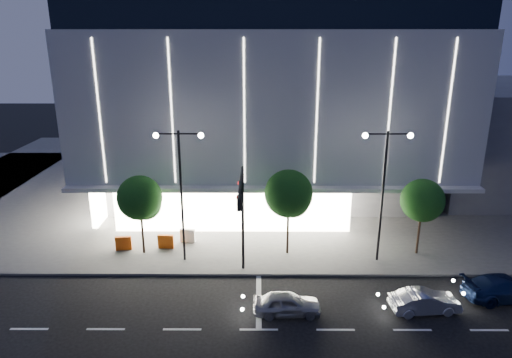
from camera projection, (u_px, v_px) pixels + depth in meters
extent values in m
plane|color=black|center=(223.00, 313.00, 25.18)|extent=(160.00, 160.00, 0.00)
cube|color=#474747|center=(287.00, 180.00, 48.01)|extent=(70.00, 40.00, 0.15)
cube|color=#4C4C51|center=(268.00, 162.00, 47.44)|extent=(28.00, 21.00, 4.00)
cube|color=#A1A2A7|center=(269.00, 92.00, 43.26)|extent=(30.00, 25.00, 11.00)
cube|color=black|center=(270.00, 13.00, 41.14)|extent=(29.40, 24.50, 3.00)
cube|color=white|center=(232.00, 209.00, 34.77)|extent=(18.00, 0.40, 3.60)
cube|color=white|center=(112.00, 186.00, 39.87)|extent=(0.40, 10.00, 3.60)
cube|color=#A1A2A7|center=(272.00, 187.00, 33.17)|extent=(30.00, 2.00, 0.30)
cube|color=white|center=(273.00, 113.00, 31.33)|extent=(24.00, 0.06, 10.00)
cube|color=#4C4C51|center=(494.00, 134.00, 46.43)|extent=(16.00, 20.00, 10.00)
cylinder|color=black|center=(243.00, 220.00, 28.69)|extent=(0.18, 0.18, 7.00)
cylinder|color=black|center=(241.00, 182.00, 24.87)|extent=(0.14, 5.80, 0.14)
cube|color=black|center=(241.00, 188.00, 25.72)|extent=(0.28, 0.18, 0.85)
cube|color=black|center=(240.00, 203.00, 23.43)|extent=(0.28, 0.18, 0.85)
sphere|color=#FF0C0C|center=(239.00, 183.00, 25.63)|extent=(0.14, 0.14, 0.14)
cylinder|color=black|center=(182.00, 199.00, 29.55)|extent=(0.16, 0.16, 9.00)
cylinder|color=black|center=(167.00, 134.00, 28.25)|extent=(1.40, 0.10, 0.10)
cylinder|color=black|center=(190.00, 134.00, 28.24)|extent=(1.40, 0.10, 0.10)
sphere|color=white|center=(156.00, 135.00, 28.28)|extent=(0.36, 0.36, 0.36)
sphere|color=white|center=(201.00, 135.00, 28.27)|extent=(0.36, 0.36, 0.36)
cylinder|color=black|center=(382.00, 199.00, 29.50)|extent=(0.16, 0.16, 9.00)
cylinder|color=black|center=(377.00, 134.00, 28.20)|extent=(1.40, 0.10, 0.10)
cylinder|color=black|center=(399.00, 134.00, 28.19)|extent=(1.40, 0.10, 0.10)
sphere|color=white|center=(365.00, 136.00, 28.23)|extent=(0.36, 0.36, 0.36)
sphere|color=white|center=(410.00, 136.00, 28.22)|extent=(0.36, 0.36, 0.36)
cylinder|color=black|center=(142.00, 229.00, 31.30)|extent=(0.16, 0.16, 3.78)
sphere|color=black|center=(140.00, 198.00, 30.60)|extent=(3.02, 3.02, 3.02)
sphere|color=black|center=(145.00, 204.00, 30.95)|extent=(2.16, 2.16, 2.16)
sphere|color=black|center=(136.00, 203.00, 30.56)|extent=(1.94, 1.94, 1.94)
cylinder|color=black|center=(288.00, 228.00, 31.22)|extent=(0.16, 0.16, 4.06)
sphere|color=black|center=(289.00, 194.00, 30.47)|extent=(3.25, 3.25, 3.25)
sphere|color=black|center=(293.00, 201.00, 30.83)|extent=(2.32, 2.32, 2.32)
sphere|color=black|center=(285.00, 199.00, 30.43)|extent=(2.09, 2.09, 2.09)
cylinder|color=black|center=(419.00, 231.00, 31.25)|extent=(0.16, 0.16, 3.64)
sphere|color=black|center=(422.00, 200.00, 30.57)|extent=(2.91, 2.91, 2.91)
sphere|color=black|center=(425.00, 206.00, 30.92)|extent=(2.08, 2.08, 2.08)
sphere|color=black|center=(419.00, 205.00, 30.52)|extent=(1.87, 1.87, 1.87)
imported|color=#95979C|center=(287.00, 304.00, 24.91)|extent=(3.76, 1.58, 1.27)
imported|color=silver|center=(425.00, 302.00, 25.11)|extent=(3.95, 1.75, 1.26)
imported|color=#13224A|center=(505.00, 288.00, 26.32)|extent=(5.09, 2.56, 1.42)
cube|color=#D34A0B|center=(123.00, 243.00, 32.08)|extent=(1.12, 0.40, 1.00)
cube|color=#DB500C|center=(166.00, 242.00, 32.34)|extent=(1.11, 0.30, 1.00)
cube|color=white|center=(188.00, 236.00, 33.30)|extent=(1.13, 0.45, 1.00)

